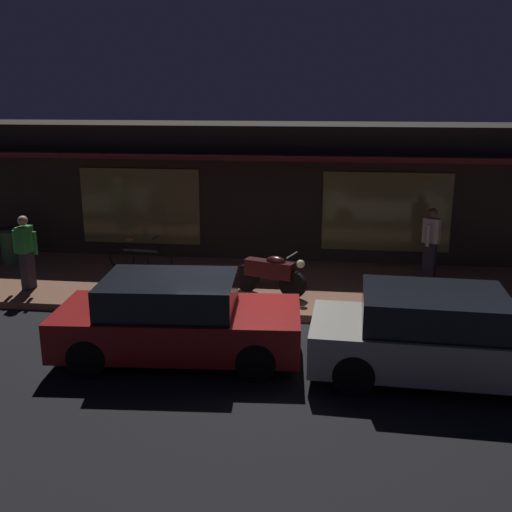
{
  "coord_description": "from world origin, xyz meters",
  "views": [
    {
      "loc": [
        1.78,
        -10.18,
        4.42
      ],
      "look_at": [
        0.21,
        2.4,
        0.95
      ],
      "focal_mm": 42.12,
      "sensor_mm": 36.0,
      "label": 1
    }
  ],
  "objects_px": {
    "parked_car_far": "(176,319)",
    "person_bystander": "(431,241)",
    "bicycle_parked": "(140,258)",
    "parked_car_across": "(439,336)",
    "motorcycle": "(271,273)",
    "trash_bin": "(10,246)",
    "person_photographer": "(26,251)"
  },
  "relations": [
    {
      "from": "trash_bin",
      "to": "parked_car_far",
      "type": "height_order",
      "value": "parked_car_far"
    },
    {
      "from": "bicycle_parked",
      "to": "person_bystander",
      "type": "height_order",
      "value": "person_bystander"
    },
    {
      "from": "motorcycle",
      "to": "person_bystander",
      "type": "relative_size",
      "value": 0.99
    },
    {
      "from": "trash_bin",
      "to": "parked_car_far",
      "type": "distance_m",
      "value": 7.28
    },
    {
      "from": "person_photographer",
      "to": "parked_car_far",
      "type": "bearing_deg",
      "value": -34.26
    },
    {
      "from": "person_photographer",
      "to": "parked_car_far",
      "type": "height_order",
      "value": "person_photographer"
    },
    {
      "from": "bicycle_parked",
      "to": "parked_car_across",
      "type": "distance_m",
      "value": 7.8
    },
    {
      "from": "person_bystander",
      "to": "parked_car_far",
      "type": "height_order",
      "value": "person_bystander"
    },
    {
      "from": "person_photographer",
      "to": "parked_car_far",
      "type": "distance_m",
      "value": 5.0
    },
    {
      "from": "person_photographer",
      "to": "person_bystander",
      "type": "distance_m",
      "value": 9.26
    },
    {
      "from": "parked_car_far",
      "to": "person_bystander",
      "type": "bearing_deg",
      "value": 44.47
    },
    {
      "from": "person_bystander",
      "to": "trash_bin",
      "type": "height_order",
      "value": "person_bystander"
    },
    {
      "from": "bicycle_parked",
      "to": "person_photographer",
      "type": "bearing_deg",
      "value": -143.5
    },
    {
      "from": "trash_bin",
      "to": "parked_car_far",
      "type": "relative_size",
      "value": 0.22
    },
    {
      "from": "trash_bin",
      "to": "parked_car_across",
      "type": "xyz_separation_m",
      "value": [
        9.87,
        -4.9,
        0.08
      ]
    },
    {
      "from": "person_photographer",
      "to": "trash_bin",
      "type": "relative_size",
      "value": 1.8
    },
    {
      "from": "bicycle_parked",
      "to": "trash_bin",
      "type": "bearing_deg",
      "value": 174.62
    },
    {
      "from": "parked_car_far",
      "to": "parked_car_across",
      "type": "xyz_separation_m",
      "value": [
        4.3,
        -0.21,
        0.0
      ]
    },
    {
      "from": "person_bystander",
      "to": "bicycle_parked",
      "type": "bearing_deg",
      "value": -176.15
    },
    {
      "from": "bicycle_parked",
      "to": "parked_car_across",
      "type": "xyz_separation_m",
      "value": [
        6.32,
        -4.57,
        0.2
      ]
    },
    {
      "from": "motorcycle",
      "to": "parked_car_far",
      "type": "height_order",
      "value": "parked_car_far"
    },
    {
      "from": "person_photographer",
      "to": "parked_car_across",
      "type": "height_order",
      "value": "person_photographer"
    },
    {
      "from": "motorcycle",
      "to": "parked_car_far",
      "type": "xyz_separation_m",
      "value": [
        -1.31,
        -3.07,
        0.06
      ]
    },
    {
      "from": "motorcycle",
      "to": "parked_car_across",
      "type": "distance_m",
      "value": 4.44
    },
    {
      "from": "person_photographer",
      "to": "motorcycle",
      "type": "bearing_deg",
      "value": 2.76
    },
    {
      "from": "motorcycle",
      "to": "bicycle_parked",
      "type": "relative_size",
      "value": 1.0
    },
    {
      "from": "bicycle_parked",
      "to": "parked_car_across",
      "type": "relative_size",
      "value": 0.4
    },
    {
      "from": "person_photographer",
      "to": "trash_bin",
      "type": "distance_m",
      "value": 2.41
    },
    {
      "from": "motorcycle",
      "to": "person_photographer",
      "type": "xyz_separation_m",
      "value": [
        -5.43,
        -0.26,
        0.38
      ]
    },
    {
      "from": "person_bystander",
      "to": "parked_car_far",
      "type": "bearing_deg",
      "value": -135.53
    },
    {
      "from": "bicycle_parked",
      "to": "person_bystander",
      "type": "relative_size",
      "value": 0.99
    },
    {
      "from": "person_bystander",
      "to": "parked_car_across",
      "type": "xyz_separation_m",
      "value": [
        -0.62,
        -5.03,
        -0.32
      ]
    }
  ]
}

